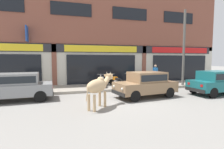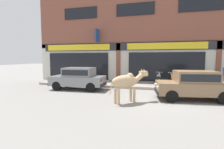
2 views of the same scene
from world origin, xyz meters
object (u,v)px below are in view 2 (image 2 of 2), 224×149
(motorcycle_0, at_px, (158,79))
(motorcycle_1, at_px, (174,80))
(car_1, at_px, (78,77))
(car_2, at_px, (194,84))
(motorcycle_2, at_px, (192,80))
(cow, at_px, (127,82))
(motorcycle_3, at_px, (209,81))

(motorcycle_0, height_order, motorcycle_1, same)
(motorcycle_1, bearing_deg, motorcycle_0, 176.51)
(car_1, relative_size, motorcycle_1, 2.07)
(motorcycle_0, bearing_deg, car_1, -154.30)
(car_2, xyz_separation_m, motorcycle_0, (-1.74, 3.55, -0.26))
(motorcycle_2, bearing_deg, car_1, -160.42)
(cow, distance_m, motorcycle_1, 5.55)
(car_1, bearing_deg, motorcycle_3, 16.85)
(car_1, bearing_deg, motorcycle_0, 25.70)
(car_2, relative_size, motorcycle_2, 2.08)
(motorcycle_0, height_order, motorcycle_2, same)
(cow, xyz_separation_m, motorcycle_3, (4.70, 5.13, -0.45))
(car_2, bearing_deg, motorcycle_0, 116.18)
(motorcycle_0, xyz_separation_m, motorcycle_3, (3.33, 0.10, 0.00))
(car_2, bearing_deg, motorcycle_1, 101.13)
(car_1, height_order, car_2, same)
(car_2, xyz_separation_m, motorcycle_2, (0.53, 3.71, -0.26))
(cow, xyz_separation_m, motorcycle_1, (2.42, 4.97, -0.45))
(motorcycle_2, bearing_deg, car_2, -98.05)
(motorcycle_1, height_order, motorcycle_2, same)
(cow, relative_size, motorcycle_0, 0.93)
(motorcycle_0, distance_m, motorcycle_2, 2.28)
(cow, distance_m, motorcycle_3, 6.97)
(car_1, distance_m, motorcycle_0, 5.69)
(cow, relative_size, car_2, 0.45)
(car_1, height_order, motorcycle_0, car_1)
(car_1, bearing_deg, motorcycle_1, 21.22)
(car_2, bearing_deg, motorcycle_3, 66.45)
(car_2, distance_m, motorcycle_3, 3.98)
(motorcycle_1, relative_size, motorcycle_2, 0.98)
(car_1, distance_m, motorcycle_2, 7.85)
(cow, height_order, motorcycle_1, cow)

